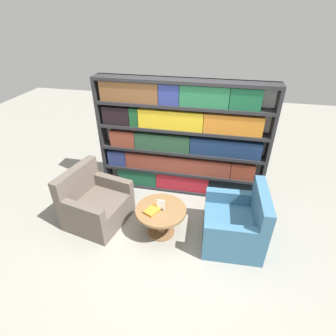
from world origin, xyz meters
name	(u,v)px	position (x,y,z in m)	size (l,w,h in m)	color
ground_plane	(166,236)	(0.00, 0.00, 0.00)	(14.00, 14.00, 0.00)	gray
bookshelf	(181,141)	(0.00, 1.22, 0.99)	(2.84, 0.30, 2.00)	silver
armchair_left	(95,204)	(-1.16, 0.14, 0.29)	(0.97, 1.02, 0.88)	brown
armchair_right	(236,225)	(0.98, 0.13, 0.29)	(0.84, 0.91, 0.88)	#386684
coffee_table	(161,216)	(-0.09, 0.06, 0.32)	(0.73, 0.73, 0.45)	brown
table_sign	(161,205)	(-0.09, 0.06, 0.52)	(0.11, 0.06, 0.16)	black
stray_book	(152,211)	(-0.20, -0.02, 0.47)	(0.23, 0.26, 0.04)	orange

